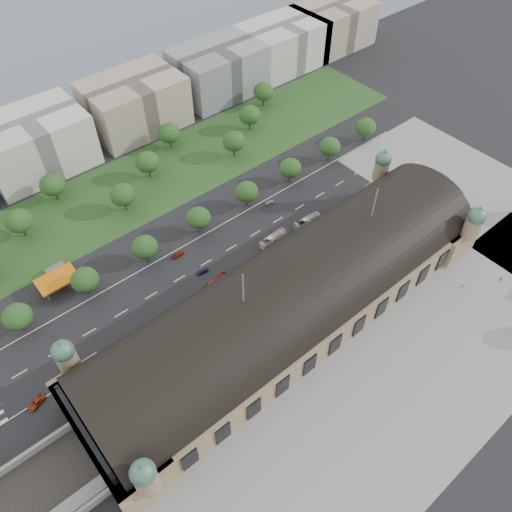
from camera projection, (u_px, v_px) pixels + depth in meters
ground at (290, 316)px, 170.70m from camera, size 900.00×900.00×0.00m
station at (292, 298)px, 163.05m from camera, size 150.00×48.40×44.30m
plaza_south at (412, 389)px, 152.42m from camera, size 190.00×48.00×0.12m
plaza_east at (466, 190)px, 214.79m from camera, size 56.00×100.00×0.12m
road_slab at (179, 279)px, 181.63m from camera, size 260.00×26.00×0.10m
grass_belt at (117, 196)px, 211.98m from camera, size 300.00×45.00×0.10m
petrol_station at (57, 275)px, 178.92m from camera, size 14.00×13.00×5.05m
office_3 at (35, 143)px, 217.14m from camera, size 45.00×32.00×24.00m
office_4 at (135, 104)px, 238.54m from camera, size 45.00×32.00×24.00m
office_5 at (218, 70)px, 259.94m from camera, size 45.00×32.00×24.00m
office_6 at (282, 45)px, 279.20m from camera, size 45.00×32.00×24.00m
office_7 at (332, 25)px, 296.32m from camera, size 45.00×32.00×24.00m
tree_row_2 at (17, 316)px, 161.54m from camera, size 9.60×9.60×11.52m
tree_row_3 at (85, 280)px, 171.81m from camera, size 9.60×9.60×11.52m
tree_row_4 at (145, 247)px, 182.08m from camera, size 9.60×9.60×11.52m
tree_row_5 at (199, 218)px, 192.36m from camera, size 9.60×9.60×11.52m
tree_row_6 at (247, 192)px, 202.63m from camera, size 9.60×9.60×11.52m
tree_row_7 at (290, 168)px, 212.90m from camera, size 9.60×9.60×11.52m
tree_row_8 at (330, 147)px, 223.17m from camera, size 9.60×9.60×11.52m
tree_row_9 at (366, 127)px, 233.45m from camera, size 9.60×9.60×11.52m
tree_belt_4 at (19, 221)px, 190.32m from camera, size 10.40×10.40×12.48m
tree_belt_5 at (52, 185)px, 204.61m from camera, size 10.40×10.40×12.48m
tree_belt_6 at (123, 195)px, 200.43m from camera, size 10.40×10.40×12.48m
tree_belt_7 at (147, 162)px, 214.72m from camera, size 10.40×10.40×12.48m
tree_belt_8 at (169, 133)px, 229.00m from camera, size 10.40×10.40×12.48m
tree_belt_9 at (234, 141)px, 224.83m from camera, size 10.40×10.40×12.48m
tree_belt_10 at (250, 115)px, 239.11m from camera, size 10.40×10.40×12.48m
tree_belt_11 at (264, 92)px, 253.40m from camera, size 10.40×10.40×12.48m
traffic_car_2 at (83, 364)px, 157.48m from camera, size 4.71×2.26×1.29m
traffic_car_3 at (178, 254)px, 188.68m from camera, size 4.98×2.16×1.43m
traffic_car_4 at (202, 271)px, 183.02m from camera, size 4.60×2.25×1.51m
traffic_car_5 at (270, 203)px, 208.25m from camera, size 4.09×1.65×1.32m
traffic_car_6 at (382, 170)px, 222.42m from camera, size 5.41×2.86×1.45m
parked_car_0 at (79, 388)px, 151.92m from camera, size 5.17×4.00×1.64m
parked_car_1 at (36, 403)px, 148.69m from camera, size 6.36×4.64×1.61m
parked_car_2 at (91, 377)px, 154.26m from camera, size 6.00×4.64×1.62m
parked_car_3 at (116, 365)px, 157.23m from camera, size 5.04×3.77×1.60m
parked_car_4 at (103, 361)px, 158.21m from camera, size 4.80×3.84×1.53m
parked_car_5 at (209, 304)px, 172.97m from camera, size 6.46×4.97×1.63m
parked_car_6 at (168, 332)px, 165.43m from camera, size 5.96×4.60×1.61m
bus_west at (216, 283)px, 178.44m from camera, size 10.94×3.58×2.99m
bus_mid at (273, 239)px, 192.80m from camera, size 12.59×3.45×3.48m
bus_east at (309, 221)px, 199.20m from camera, size 13.65×4.04×3.75m
pedestrian_0 at (462, 286)px, 178.28m from camera, size 0.86×0.51×1.73m
pedestrian_1 at (501, 279)px, 180.34m from camera, size 0.72×0.81×1.88m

